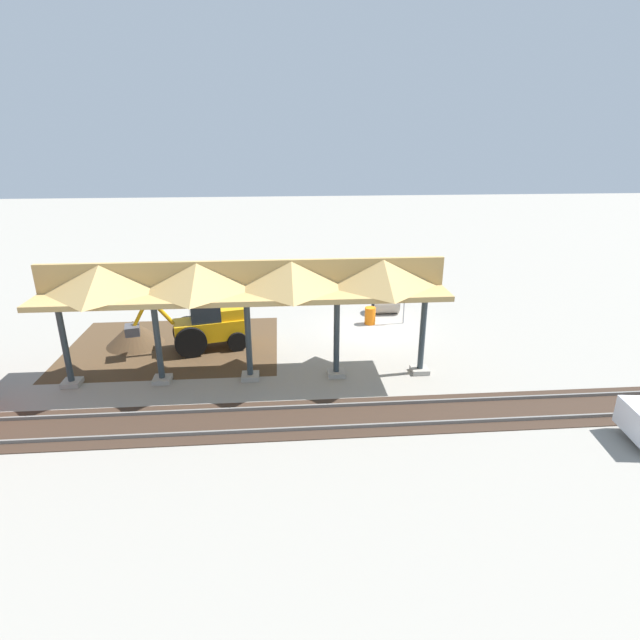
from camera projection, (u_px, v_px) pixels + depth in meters
ground_plane at (374, 330)px, 25.28m from camera, size 120.00×120.00×0.00m
dirt_work_zone at (174, 346)px, 23.35m from camera, size 9.65×7.00×0.01m
platform_canopy at (245, 280)px, 18.79m from camera, size 15.20×3.20×4.90m
rail_tracks at (416, 414)px, 17.62m from camera, size 60.00×2.58×0.15m
stop_sign at (405, 289)px, 25.58m from camera, size 0.76×0.12×2.57m
backhoe at (207, 323)px, 22.65m from camera, size 5.33×2.40×2.82m
dirt_mound at (136, 344)px, 23.56m from camera, size 5.28×5.28×2.34m
concrete_pipe at (385, 303)px, 27.55m from camera, size 1.42×1.10×1.10m
traffic_barrel at (370, 316)px, 25.97m from camera, size 0.56×0.56×0.90m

